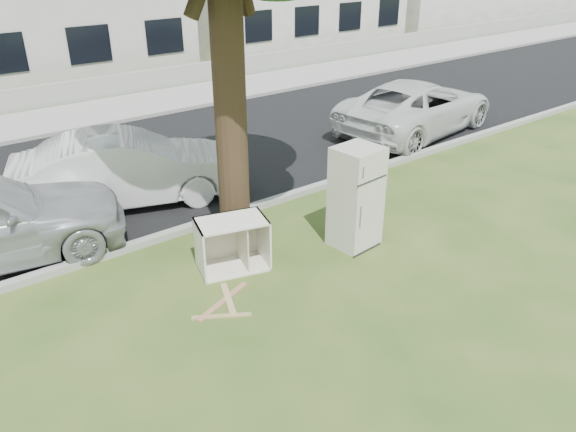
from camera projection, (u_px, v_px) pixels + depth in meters
ground at (317, 269)px, 9.12m from camera, size 120.00×120.00×0.00m
road at (155, 163)px, 13.38m from camera, size 120.00×7.00×0.01m
kerb_near at (235, 216)px, 10.86m from camera, size 120.00×0.18×0.12m
kerb_far at (100, 127)px, 15.90m from camera, size 120.00×0.18×0.12m
sidewalk at (82, 115)px, 16.92m from camera, size 120.00×2.80×0.01m
low_wall at (63, 93)px, 17.90m from camera, size 120.00×0.15×0.70m
fridge at (356, 197)px, 9.49m from camera, size 0.79×0.74×1.78m
cabinet at (232, 244)px, 8.99m from camera, size 1.24×0.95×0.86m
plank_a at (223, 301)px, 8.31m from camera, size 1.09×0.49×0.02m
plank_b at (222, 316)px, 7.98m from camera, size 0.77×0.51×0.02m
plank_c at (228, 299)px, 8.35m from camera, size 0.40×0.83×0.02m
car_center at (127, 169)px, 11.10m from camera, size 4.64×2.84×1.44m
car_right at (417, 107)px, 15.20m from camera, size 5.36×3.03×1.41m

